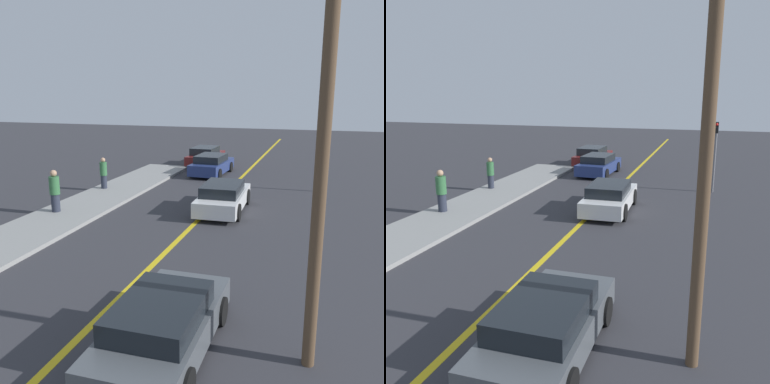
{
  "view_description": "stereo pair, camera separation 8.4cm",
  "coord_description": "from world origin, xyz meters",
  "views": [
    {
      "loc": [
        4.76,
        1.04,
        5.15
      ],
      "look_at": [
        0.36,
        15.0,
        1.66
      ],
      "focal_mm": 40.0,
      "sensor_mm": 36.0,
      "label": 1
    },
    {
      "loc": [
        4.84,
        1.06,
        5.15
      ],
      "look_at": [
        0.36,
        15.0,
        1.66
      ],
      "focal_mm": 40.0,
      "sensor_mm": 36.0,
      "label": 2
    }
  ],
  "objects": [
    {
      "name": "pedestrian_far_standing",
      "position": [
        -6.18,
        20.47,
        0.95
      ],
      "size": [
        0.37,
        0.37,
        1.62
      ],
      "color": "#282D3D",
      "rests_on": "sidewalk_left"
    },
    {
      "name": "pedestrian_mid_group",
      "position": [
        -5.96,
        15.92,
        1.03
      ],
      "size": [
        0.43,
        0.43,
        1.78
      ],
      "color": "#282D3D",
      "rests_on": "sidewalk_left"
    },
    {
      "name": "car_far_distant",
      "position": [
        -1.98,
        26.53,
        0.62
      ],
      "size": [
        2.05,
        4.21,
        1.27
      ],
      "rotation": [
        0.0,
        0.0,
        -0.05
      ],
      "color": "navy",
      "rests_on": "ground_plane"
    },
    {
      "name": "car_near_right_lane",
      "position": [
        1.92,
        8.15,
        0.6
      ],
      "size": [
        1.95,
        4.25,
        1.23
      ],
      "rotation": [
        0.0,
        0.0,
        0.01
      ],
      "color": "#4C5156",
      "rests_on": "ground_plane"
    },
    {
      "name": "utility_pole",
      "position": [
        4.71,
        8.63,
        3.73
      ],
      "size": [
        0.24,
        0.24,
        7.47
      ],
      "color": "brown",
      "rests_on": "ground_plane"
    },
    {
      "name": "traffic_light",
      "position": [
        4.87,
        23.67,
        2.24
      ],
      "size": [
        0.18,
        0.4,
        3.61
      ],
      "color": "slate",
      "rests_on": "ground_plane"
    },
    {
      "name": "sidewalk_left",
      "position": [
        -5.42,
        14.09,
        0.07
      ],
      "size": [
        2.84,
        28.18,
        0.15
      ],
      "color": "gray",
      "rests_on": "ground_plane"
    },
    {
      "name": "car_parked_left_lot",
      "position": [
        -3.3,
        29.85,
        0.63
      ],
      "size": [
        1.95,
        4.26,
        1.28
      ],
      "rotation": [
        0.0,
        0.0,
        -0.02
      ],
      "color": "maroon",
      "rests_on": "ground_plane"
    },
    {
      "name": "car_ahead_center",
      "position": [
        0.65,
        18.61,
        0.63
      ],
      "size": [
        2.03,
        4.4,
        1.27
      ],
      "rotation": [
        0.0,
        0.0,
        0.04
      ],
      "color": "silver",
      "rests_on": "ground_plane"
    },
    {
      "name": "road_center_line",
      "position": [
        0.0,
        18.0,
        0.0
      ],
      "size": [
        0.2,
        60.0,
        0.01
      ],
      "color": "gold",
      "rests_on": "ground_plane"
    }
  ]
}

